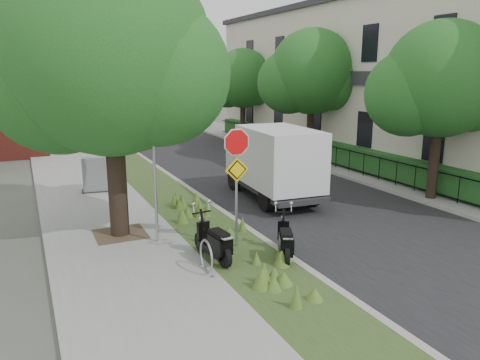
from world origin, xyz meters
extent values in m
plane|color=#4C5147|center=(0.00, 0.00, 0.00)|extent=(120.00, 120.00, 0.00)
cube|color=gray|center=(-4.25, 10.00, 0.06)|extent=(3.50, 60.00, 0.12)
cube|color=#31451D|center=(-1.50, 10.00, 0.06)|extent=(2.00, 60.00, 0.12)
cube|color=#9E9991|center=(-0.50, 10.00, 0.07)|extent=(0.20, 60.00, 0.13)
cube|color=black|center=(3.00, 10.00, 0.01)|extent=(7.00, 60.00, 0.01)
cube|color=#9E9991|center=(6.50, 10.00, 0.07)|extent=(0.20, 60.00, 0.13)
cube|color=gray|center=(8.20, 10.00, 0.06)|extent=(3.20, 60.00, 0.12)
cylinder|color=black|center=(-4.00, 2.80, 2.36)|extent=(0.52, 0.52, 4.48)
sphere|color=#1E521B|center=(-4.00, 2.80, 5.08)|extent=(5.40, 5.40, 5.40)
sphere|color=#1E521B|center=(-5.21, 3.61, 4.41)|extent=(4.05, 4.05, 4.05)
sphere|color=#1E521B|center=(-2.92, 2.12, 4.54)|extent=(3.78, 3.78, 3.78)
cube|color=#473828|center=(-4.00, 2.80, 0.12)|extent=(1.40, 1.40, 0.01)
cylinder|color=#A5A8AD|center=(-3.20, 1.80, 2.12)|extent=(0.08, 0.08, 4.00)
torus|color=#A5A8AD|center=(-2.70, -0.60, 0.50)|extent=(0.05, 0.77, 0.77)
cube|color=#A5A8AD|center=(-2.70, -0.96, 0.14)|extent=(0.06, 0.06, 0.04)
cube|color=#A5A8AD|center=(-2.70, -0.24, 0.14)|extent=(0.06, 0.06, 0.04)
cylinder|color=#A5A8AD|center=(-1.40, 0.60, 1.62)|extent=(0.07, 0.07, 3.00)
cylinder|color=red|center=(-1.40, 0.57, 2.87)|extent=(0.86, 0.03, 0.86)
cylinder|color=white|center=(-1.40, 0.58, 2.87)|extent=(0.94, 0.02, 0.94)
cube|color=yellow|center=(-1.40, 0.57, 2.17)|extent=(0.64, 0.03, 0.64)
cube|color=black|center=(7.20, 10.00, 1.07)|extent=(0.04, 24.00, 0.04)
cube|color=black|center=(7.20, 10.00, 0.27)|extent=(0.04, 24.00, 0.04)
cylinder|color=black|center=(7.20, 10.00, 0.62)|extent=(0.03, 0.03, 1.00)
cube|color=#184016|center=(7.90, 10.00, 0.67)|extent=(1.00, 24.00, 1.10)
cube|color=beige|center=(11.50, 10.00, 4.00)|extent=(7.00, 26.00, 8.00)
cube|color=#2D2D33|center=(11.50, 10.00, 8.05)|extent=(7.40, 26.40, 0.30)
cube|color=#2D2D33|center=(7.95, 10.00, 4.30)|extent=(0.25, 26.00, 0.60)
cylinder|color=black|center=(7.00, 2.00, 2.02)|extent=(0.36, 0.36, 3.81)
sphere|color=#1E521B|center=(7.00, 2.00, 4.34)|extent=(4.00, 4.00, 4.00)
sphere|color=#1E521B|center=(6.10, 2.60, 3.84)|extent=(3.00, 3.00, 3.00)
sphere|color=#1E521B|center=(7.80, 1.50, 3.94)|extent=(2.80, 2.80, 2.80)
cylinder|color=black|center=(7.00, 10.00, 2.14)|extent=(0.36, 0.36, 4.03)
sphere|color=#1E521B|center=(7.00, 10.00, 4.58)|extent=(4.20, 4.20, 4.20)
sphere|color=#1E521B|center=(6.05, 10.63, 4.06)|extent=(3.15, 3.15, 3.15)
sphere|color=#1E521B|center=(7.84, 9.47, 4.16)|extent=(2.94, 2.94, 2.94)
cylinder|color=black|center=(7.00, 18.00, 1.94)|extent=(0.36, 0.36, 3.64)
sphere|color=#1E521B|center=(7.00, 18.00, 4.15)|extent=(3.80, 3.80, 3.80)
sphere|color=#1E521B|center=(6.14, 18.57, 3.67)|extent=(2.85, 2.85, 2.85)
sphere|color=#1E521B|center=(7.76, 17.52, 3.77)|extent=(2.66, 2.66, 2.66)
cylinder|color=black|center=(-2.37, 0.64, 0.37)|extent=(0.18, 0.51, 0.50)
cylinder|color=black|center=(-2.23, -0.55, 0.37)|extent=(0.18, 0.51, 0.50)
cube|color=black|center=(-2.29, 0.00, 0.39)|extent=(0.46, 1.15, 0.17)
cube|color=black|center=(-2.25, -0.34, 0.62)|extent=(0.42, 0.67, 0.39)
cube|color=black|center=(-2.26, -0.29, 0.88)|extent=(0.36, 0.61, 0.12)
cylinder|color=black|center=(-0.36, -0.02, 0.35)|extent=(0.30, 0.47, 0.47)
cylinder|color=black|center=(-0.84, -1.03, 0.35)|extent=(0.30, 0.47, 0.47)
cube|color=black|center=(-0.62, -0.57, 0.37)|extent=(0.71, 1.07, 0.16)
cube|color=black|center=(-0.75, -0.85, 0.59)|extent=(0.54, 0.67, 0.36)
cube|color=black|center=(-0.73, -0.81, 0.82)|extent=(0.47, 0.60, 0.11)
cube|color=#262628|center=(1.94, 4.69, 0.47)|extent=(2.22, 5.04, 0.17)
cube|color=#B7BABC|center=(2.08, 6.58, 1.26)|extent=(1.99, 1.44, 1.48)
cube|color=silver|center=(1.90, 4.18, 1.63)|extent=(2.30, 3.67, 2.04)
cube|color=#262628|center=(-3.91, 8.13, 0.14)|extent=(1.06, 0.77, 0.04)
cube|color=slate|center=(-3.91, 8.13, 0.78)|extent=(0.94, 0.65, 1.32)
camera|label=1|loc=(-6.20, -9.95, 4.59)|focal=35.00mm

